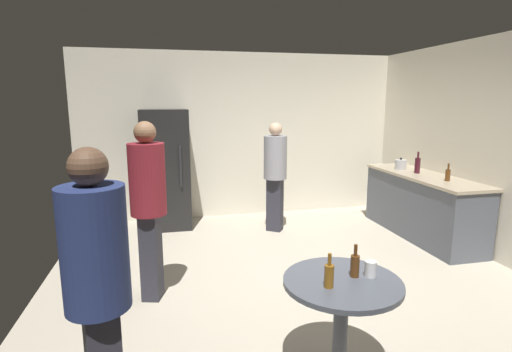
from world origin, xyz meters
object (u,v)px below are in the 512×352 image
object	(u,v)px
person_in_maroon_shirt	(148,197)
person_in_gray_shirt	(275,169)
beer_bottle_brown	(355,265)
plastic_cup_white	(370,269)
wine_bottle_on_counter	(417,165)
foreground_table	(342,294)
person_in_navy_shirt	(97,280)
beer_bottle_on_counter	(448,175)
kettle	(401,164)
beer_bottle_amber	(329,275)
refrigerator	(166,169)

from	to	relation	value
person_in_maroon_shirt	person_in_gray_shirt	world-z (taller)	person_in_maroon_shirt
beer_bottle_brown	plastic_cup_white	distance (m)	0.11
wine_bottle_on_counter	beer_bottle_brown	world-z (taller)	wine_bottle_on_counter
foreground_table	person_in_navy_shirt	world-z (taller)	person_in_navy_shirt
plastic_cup_white	beer_bottle_on_counter	bearing A→B (deg)	42.75
kettle	beer_bottle_amber	distance (m)	3.97
beer_bottle_on_counter	person_in_navy_shirt	bearing A→B (deg)	-150.06
foreground_table	person_in_gray_shirt	world-z (taller)	person_in_gray_shirt
person_in_navy_shirt	foreground_table	bearing A→B (deg)	-9.52
beer_bottle_amber	person_in_gray_shirt	bearing A→B (deg)	80.43
refrigerator	person_in_gray_shirt	size ratio (longest dim) A/B	1.11
refrigerator	plastic_cup_white	size ratio (longest dim) A/B	16.36
wine_bottle_on_counter	person_in_navy_shirt	distance (m)	4.81
refrigerator	plastic_cup_white	bearing A→B (deg)	-70.25
kettle	beer_bottle_brown	world-z (taller)	kettle
wine_bottle_on_counter	beer_bottle_on_counter	world-z (taller)	wine_bottle_on_counter
wine_bottle_on_counter	person_in_navy_shirt	world-z (taller)	person_in_navy_shirt
person_in_maroon_shirt	person_in_navy_shirt	size ratio (longest dim) A/B	1.03
wine_bottle_on_counter	person_in_maroon_shirt	bearing A→B (deg)	-162.55
beer_bottle_amber	person_in_navy_shirt	distance (m)	1.39
foreground_table	beer_bottle_brown	distance (m)	0.22
beer_bottle_brown	person_in_gray_shirt	distance (m)	3.20
foreground_table	beer_bottle_amber	size ratio (longest dim) A/B	3.48
refrigerator	beer_bottle_on_counter	distance (m)	3.96
wine_bottle_on_counter	person_in_maroon_shirt	distance (m)	3.87
kettle	beer_bottle_amber	size ratio (longest dim) A/B	1.06
kettle	plastic_cup_white	size ratio (longest dim) A/B	2.22
beer_bottle_brown	person_in_navy_shirt	size ratio (longest dim) A/B	0.14
wine_bottle_on_counter	person_in_maroon_shirt	world-z (taller)	person_in_maroon_shirt
refrigerator	wine_bottle_on_counter	size ratio (longest dim) A/B	5.81
wine_bottle_on_counter	beer_bottle_amber	size ratio (longest dim) A/B	1.35
refrigerator	person_in_maroon_shirt	bearing A→B (deg)	-94.10
beer_bottle_amber	person_in_maroon_shirt	bearing A→B (deg)	127.05
foreground_table	person_in_maroon_shirt	size ratio (longest dim) A/B	0.46
wine_bottle_on_counter	plastic_cup_white	size ratio (longest dim) A/B	2.82
refrigerator	beer_bottle_brown	xyz separation A→B (m)	(1.25, -3.74, -0.08)
refrigerator	person_in_navy_shirt	distance (m)	4.00
foreground_table	person_in_navy_shirt	distance (m)	1.56
kettle	person_in_maroon_shirt	xyz separation A→B (m)	(-3.66, -1.54, 0.05)
kettle	foreground_table	bearing A→B (deg)	-127.98
kettle	person_in_gray_shirt	distance (m)	1.94
wine_bottle_on_counter	beer_bottle_amber	world-z (taller)	wine_bottle_on_counter
plastic_cup_white	foreground_table	bearing A→B (deg)	-177.55
beer_bottle_on_counter	beer_bottle_amber	bearing A→B (deg)	-140.15
plastic_cup_white	person_in_navy_shirt	distance (m)	1.74
kettle	foreground_table	xyz separation A→B (m)	(-2.36, -3.02, -0.34)
plastic_cup_white	person_in_maroon_shirt	xyz separation A→B (m)	(-1.52, 1.47, 0.23)
kettle	beer_bottle_brown	xyz separation A→B (m)	(-2.25, -2.98, -0.15)
foreground_table	beer_bottle_brown	world-z (taller)	beer_bottle_brown
person_in_maroon_shirt	person_in_gray_shirt	distance (m)	2.45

